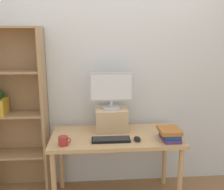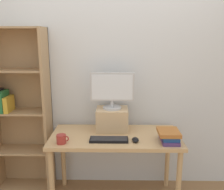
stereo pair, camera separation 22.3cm
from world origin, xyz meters
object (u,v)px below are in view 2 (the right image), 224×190
object	(u,v)px
bookshelf_unit	(19,110)
book_stack	(169,136)
desk	(115,143)
computer_mouse	(135,140)
keyboard	(109,139)
coffee_mug	(62,139)
riser_box	(112,119)
computer_monitor	(112,90)

from	to	relation	value
bookshelf_unit	book_stack	distance (m)	1.61
desk	computer_mouse	world-z (taller)	computer_mouse
keyboard	coffee_mug	bearing A→B (deg)	-171.57
bookshelf_unit	keyboard	xyz separation A→B (m)	(0.99, -0.38, -0.17)
desk	coffee_mug	world-z (taller)	coffee_mug
keyboard	bookshelf_unit	bearing A→B (deg)	159.12
bookshelf_unit	riser_box	size ratio (longest dim) A/B	5.46
computer_monitor	keyboard	world-z (taller)	computer_monitor
computer_monitor	desk	bearing A→B (deg)	-77.89
riser_box	computer_monitor	world-z (taller)	computer_monitor
desk	keyboard	xyz separation A→B (m)	(-0.06, -0.13, 0.10)
computer_monitor	keyboard	xyz separation A→B (m)	(-0.03, -0.29, -0.42)
computer_mouse	book_stack	xyz separation A→B (m)	(0.32, 0.01, 0.04)
book_stack	computer_mouse	bearing A→B (deg)	-178.88
desk	computer_mouse	size ratio (longest dim) A/B	12.37
desk	bookshelf_unit	bearing A→B (deg)	166.96
computer_monitor	computer_mouse	distance (m)	0.56
computer_monitor	book_stack	size ratio (longest dim) A/B	1.84
computer_monitor	book_stack	world-z (taller)	computer_monitor
computer_monitor	book_stack	bearing A→B (deg)	-28.98
riser_box	coffee_mug	distance (m)	0.59
computer_mouse	coffee_mug	distance (m)	0.69
desk	riser_box	world-z (taller)	riser_box
keyboard	computer_mouse	xyz separation A→B (m)	(0.25, -0.02, 0.01)
keyboard	coffee_mug	size ratio (longest dim) A/B	3.11
riser_box	bookshelf_unit	bearing A→B (deg)	175.06
bookshelf_unit	keyboard	bearing A→B (deg)	-20.88
computer_monitor	book_stack	xyz separation A→B (m)	(0.54, -0.30, -0.38)
desk	computer_monitor	xyz separation A→B (m)	(-0.03, 0.15, 0.52)
desk	book_stack	bearing A→B (deg)	-15.99
coffee_mug	book_stack	bearing A→B (deg)	3.11
desk	riser_box	size ratio (longest dim) A/B	3.93
computer_monitor	computer_mouse	bearing A→B (deg)	-53.78
computer_monitor	coffee_mug	bearing A→B (deg)	-142.65
riser_box	computer_mouse	xyz separation A→B (m)	(0.22, -0.31, -0.10)
coffee_mug	keyboard	bearing A→B (deg)	8.43
bookshelf_unit	coffee_mug	world-z (taller)	bookshelf_unit
riser_box	keyboard	xyz separation A→B (m)	(-0.03, -0.29, -0.10)
desk	coffee_mug	xyz separation A→B (m)	(-0.50, -0.20, 0.13)
bookshelf_unit	computer_monitor	distance (m)	1.05
bookshelf_unit	computer_mouse	distance (m)	1.31
desk	computer_monitor	world-z (taller)	computer_monitor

